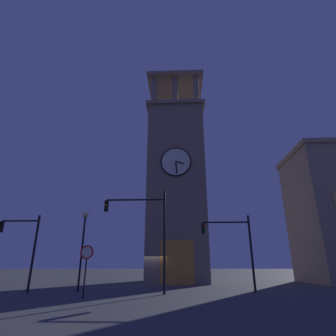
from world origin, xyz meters
name	(u,v)px	position (x,y,z in m)	size (l,w,h in m)	color
ground_plane	(153,284)	(0.00, 0.00, 0.00)	(200.00, 200.00, 0.00)	#424247
clocktower	(177,188)	(-2.27, -3.19, 10.34)	(6.87, 8.42, 26.93)	gray
traffic_signal_near	(22,240)	(8.44, 8.64, 3.38)	(2.89, 0.41, 5.11)	black
traffic_signal_mid	(146,224)	(-0.31, 9.29, 4.35)	(4.26, 0.41, 6.64)	black
traffic_signal_far	(234,240)	(-6.44, 7.61, 3.42)	(3.50, 0.41, 5.16)	black
street_lamp	(83,235)	(4.39, 7.92, 3.78)	(0.44, 0.44, 5.46)	black
no_horn_sign	(87,256)	(2.75, 11.66, 2.21)	(0.78, 0.14, 2.82)	black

